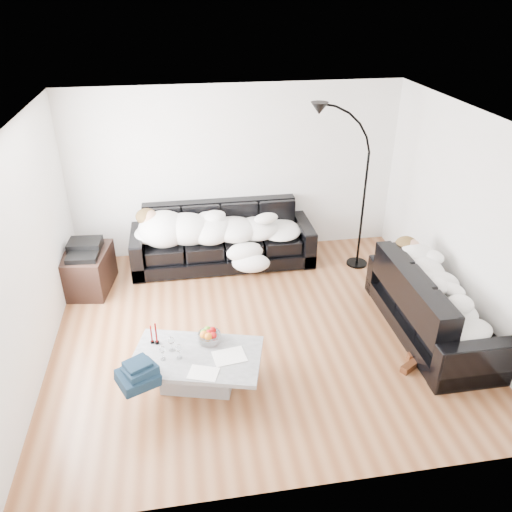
{
  "coord_description": "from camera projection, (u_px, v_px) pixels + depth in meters",
  "views": [
    {
      "loc": [
        -0.85,
        -4.95,
        3.83
      ],
      "look_at": [
        0.0,
        0.3,
        0.9
      ],
      "focal_mm": 35.0,
      "sensor_mm": 36.0,
      "label": 1
    }
  ],
  "objects": [
    {
      "name": "wall_right",
      "position": [
        466.0,
        223.0,
        5.98
      ],
      "size": [
        0.02,
        4.5,
        2.6
      ],
      "primitive_type": "cube",
      "color": "silver",
      "rests_on": "ground"
    },
    {
      "name": "sleeper_right",
      "position": [
        437.0,
        288.0,
        5.92
      ],
      "size": [
        0.76,
        1.81,
        0.44
      ],
      "primitive_type": null,
      "rotation": [
        0.0,
        0.0,
        1.57
      ],
      "color": "white",
      "rests_on": "sofa_right"
    },
    {
      "name": "candle_left",
      "position": [
        151.0,
        335.0,
        5.36
      ],
      "size": [
        0.05,
        0.05,
        0.23
      ],
      "primitive_type": "cylinder",
      "rotation": [
        0.0,
        0.0,
        0.17
      ],
      "color": "maroon",
      "rests_on": "coffee_table"
    },
    {
      "name": "sleeper_back",
      "position": [
        222.0,
        226.0,
        7.42
      ],
      "size": [
        2.31,
        0.8,
        0.46
      ],
      "primitive_type": null,
      "color": "white",
      "rests_on": "sofa_back"
    },
    {
      "name": "newspaper_b",
      "position": [
        203.0,
        373.0,
        4.99
      ],
      "size": [
        0.35,
        0.3,
        0.01
      ],
      "primitive_type": "cube",
      "rotation": [
        0.0,
        0.0,
        -0.34
      ],
      "color": "silver",
      "rests_on": "coffee_table"
    },
    {
      "name": "wine_glass_b",
      "position": [
        163.0,
        353.0,
        5.14
      ],
      "size": [
        0.08,
        0.08,
        0.17
      ],
      "primitive_type": "cylinder",
      "rotation": [
        0.0,
        0.0,
        0.18
      ],
      "color": "white",
      "rests_on": "coffee_table"
    },
    {
      "name": "teal_cushion",
      "position": [
        410.0,
        256.0,
        6.44
      ],
      "size": [
        0.42,
        0.38,
        0.2
      ],
      "primitive_type": "ellipsoid",
      "rotation": [
        0.0,
        0.0,
        0.24
      ],
      "color": "#0C4A55",
      "rests_on": "sofa_right"
    },
    {
      "name": "sofa_back",
      "position": [
        223.0,
        236.0,
        7.56
      ],
      "size": [
        2.73,
        0.94,
        0.89
      ],
      "primitive_type": "cube",
      "color": "black",
      "rests_on": "ground"
    },
    {
      "name": "ground",
      "position": [
        260.0,
        330.0,
        6.25
      ],
      "size": [
        5.0,
        5.0,
        0.0
      ],
      "primitive_type": "plane",
      "color": "brown",
      "rests_on": "ground"
    },
    {
      "name": "wall_left",
      "position": [
        28.0,
        255.0,
        5.28
      ],
      "size": [
        0.02,
        4.5,
        2.6
      ],
      "primitive_type": "cube",
      "color": "silver",
      "rests_on": "ground"
    },
    {
      "name": "stereo",
      "position": [
        84.0,
        248.0,
        6.81
      ],
      "size": [
        0.46,
        0.37,
        0.13
      ],
      "primitive_type": "cube",
      "rotation": [
        0.0,
        0.0,
        -0.07
      ],
      "color": "black",
      "rests_on": "av_cabinet"
    },
    {
      "name": "sofa_right",
      "position": [
        434.0,
        303.0,
        6.03
      ],
      "size": [
        0.9,
        2.11,
        0.85
      ],
      "primitive_type": "cube",
      "rotation": [
        0.0,
        0.0,
        1.57
      ],
      "color": "black",
      "rests_on": "ground"
    },
    {
      "name": "wine_glass_a",
      "position": [
        171.0,
        344.0,
        5.27
      ],
      "size": [
        0.08,
        0.08,
        0.17
      ],
      "primitive_type": "cylinder",
      "rotation": [
        0.0,
        0.0,
        0.05
      ],
      "color": "white",
      "rests_on": "coffee_table"
    },
    {
      "name": "wine_glass_c",
      "position": [
        179.0,
        352.0,
        5.16
      ],
      "size": [
        0.08,
        0.08,
        0.17
      ],
      "primitive_type": "cylinder",
      "rotation": [
        0.0,
        0.0,
        -0.11
      ],
      "color": "white",
      "rests_on": "coffee_table"
    },
    {
      "name": "fruit_bowl",
      "position": [
        209.0,
        335.0,
        5.41
      ],
      "size": [
        0.29,
        0.29,
        0.15
      ],
      "primitive_type": "cylinder",
      "rotation": [
        0.0,
        0.0,
        -0.19
      ],
      "color": "white",
      "rests_on": "coffee_table"
    },
    {
      "name": "coffee_table",
      "position": [
        198.0,
        369.0,
        5.33
      ],
      "size": [
        1.5,
        1.11,
        0.39
      ],
      "primitive_type": "cube",
      "rotation": [
        0.0,
        0.0,
        -0.26
      ],
      "color": "#939699",
      "rests_on": "ground"
    },
    {
      "name": "candle_right",
      "position": [
        156.0,
        334.0,
        5.35
      ],
      "size": [
        0.05,
        0.05,
        0.27
      ],
      "primitive_type": "cylinder",
      "rotation": [
        0.0,
        0.0,
        -0.01
      ],
      "color": "maroon",
      "rests_on": "coffee_table"
    },
    {
      "name": "shoes",
      "position": [
        414.0,
        362.0,
        5.67
      ],
      "size": [
        0.47,
        0.4,
        0.09
      ],
      "primitive_type": null,
      "rotation": [
        0.0,
        0.0,
        0.33
      ],
      "color": "#472311",
      "rests_on": "ground"
    },
    {
      "name": "ceiling",
      "position": [
        261.0,
        122.0,
        5.0
      ],
      "size": [
        5.0,
        5.0,
        0.0
      ],
      "primitive_type": "plane",
      "color": "white",
      "rests_on": "ground"
    },
    {
      "name": "newspaper_a",
      "position": [
        229.0,
        356.0,
        5.21
      ],
      "size": [
        0.37,
        0.3,
        0.01
      ],
      "primitive_type": "cube",
      "rotation": [
        0.0,
        0.0,
        0.14
      ],
      "color": "silver",
      "rests_on": "coffee_table"
    },
    {
      "name": "av_cabinet",
      "position": [
        88.0,
        270.0,
        6.98
      ],
      "size": [
        0.69,
        0.91,
        0.57
      ],
      "primitive_type": "cube",
      "rotation": [
        0.0,
        0.0,
        -0.15
      ],
      "color": "black",
      "rests_on": "ground"
    },
    {
      "name": "navy_jacket",
      "position": [
        141.0,
        365.0,
        4.84
      ],
      "size": [
        0.46,
        0.41,
        0.2
      ],
      "primitive_type": null,
      "rotation": [
        0.0,
        0.0,
        0.23
      ],
      "color": "black",
      "rests_on": "coffee_table"
    },
    {
      "name": "wall_back",
      "position": [
        236.0,
        172.0,
        7.57
      ],
      "size": [
        5.0,
        0.02,
        2.6
      ],
      "primitive_type": "cube",
      "color": "silver",
      "rests_on": "ground"
    },
    {
      "name": "floor_lamp",
      "position": [
        364.0,
        198.0,
        7.2
      ],
      "size": [
        0.82,
        0.41,
        2.18
      ],
      "primitive_type": null,
      "rotation": [
        0.0,
        0.0,
        0.12
      ],
      "color": "black",
      "rests_on": "ground"
    }
  ]
}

